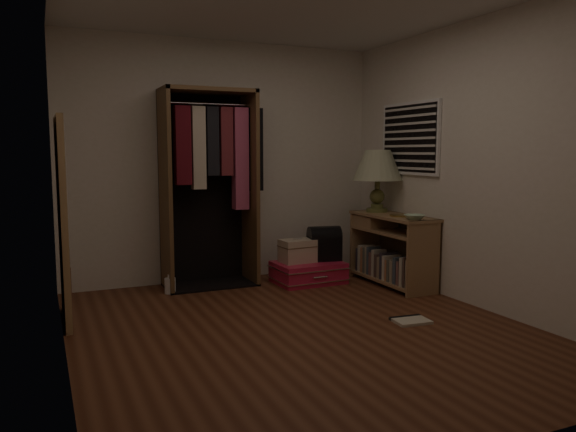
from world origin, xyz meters
The scene contains 13 objects.
ground centered at (0.00, 0.00, 0.00)m, with size 4.00×4.00×0.00m, color #512817.
room_walls centered at (0.08, 0.04, 1.50)m, with size 3.52×4.02×2.60m.
console_bookshelf centered at (1.53, 1.04, 0.39)m, with size 0.42×1.12×0.75m.
open_wardrobe centered at (-0.21, 1.77, 1.22)m, with size 1.06×0.50×2.05m.
floor_mirror centered at (-1.70, 1.00, 0.85)m, with size 0.06×0.80×1.70m.
pink_suitcase centered at (0.76, 1.44, 0.11)m, with size 0.75×0.56×0.23m.
train_case centered at (0.65, 1.48, 0.35)m, with size 0.38×0.28×0.27m.
black_bag centered at (0.97, 1.47, 0.42)m, with size 0.38×0.28×0.38m.
table_lamp centered at (1.54, 1.31, 1.25)m, with size 0.58×0.58×0.68m.
brass_tray centered at (1.54, 0.86, 0.76)m, with size 0.26×0.26×0.01m.
ceramic_bowl centered at (1.49, 0.57, 0.77)m, with size 0.20×0.20×0.05m, color #B7D9B4.
white_jug centered at (-0.71, 1.58, 0.08)m, with size 0.12×0.12×0.19m.
floor_book centered at (0.92, -0.18, 0.01)m, with size 0.31×0.26×0.03m.
Camera 1 is at (-1.87, -3.92, 1.41)m, focal length 35.00 mm.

